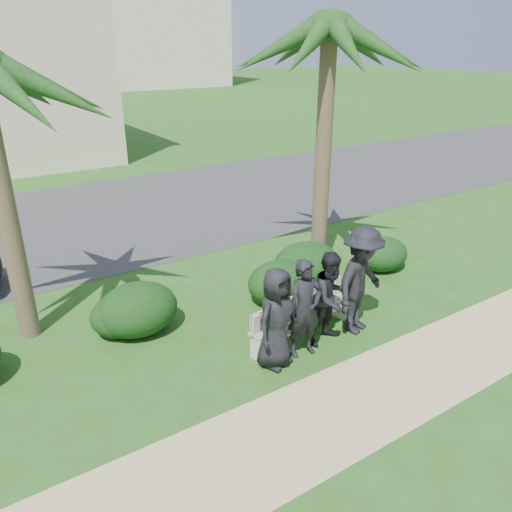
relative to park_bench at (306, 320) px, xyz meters
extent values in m
plane|color=#264C15|center=(-0.95, 0.12, -0.33)|extent=(160.00, 160.00, 0.00)
cube|color=tan|center=(-0.95, -1.68, -0.33)|extent=(30.00, 1.60, 0.01)
cube|color=#2D2D30|center=(-0.95, 8.12, -0.33)|extent=(160.00, 8.00, 0.01)
cube|color=#AEA492|center=(0.00, -0.04, 0.06)|extent=(2.17, 0.84, 0.04)
cube|color=#AEA492|center=(0.00, 0.18, 0.28)|extent=(2.09, 0.39, 0.25)
cube|color=beige|center=(-0.99, -0.04, -0.14)|extent=(0.22, 0.50, 0.39)
cube|color=beige|center=(0.99, -0.04, -0.14)|extent=(0.22, 0.50, 0.39)
imported|color=black|center=(-0.84, -0.33, 0.46)|extent=(0.90, 0.72, 1.59)
imported|color=black|center=(-0.31, -0.34, 0.47)|extent=(0.62, 0.44, 1.61)
imported|color=black|center=(0.29, -0.26, 0.45)|extent=(0.83, 0.68, 1.57)
imported|color=black|center=(0.90, -0.30, 0.60)|extent=(1.36, 1.04, 1.87)
ellipsoid|color=black|center=(-2.25, 1.72, 0.11)|extent=(1.37, 1.14, 0.90)
ellipsoid|color=black|center=(-2.46, 1.82, 0.03)|extent=(1.13, 0.94, 0.74)
ellipsoid|color=black|center=(0.40, 1.30, 0.08)|extent=(1.26, 1.04, 0.82)
ellipsoid|color=black|center=(1.25, 1.55, 0.13)|extent=(1.43, 1.18, 0.93)
ellipsoid|color=black|center=(3.13, 1.26, 0.04)|extent=(1.14, 0.94, 0.74)
cylinder|color=brown|center=(-3.84, 2.63, 1.81)|extent=(0.32, 0.32, 4.30)
cylinder|color=brown|center=(1.93, 2.01, 2.09)|extent=(0.32, 0.32, 4.85)
camera|label=1|loc=(-4.62, -5.54, 4.22)|focal=35.00mm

